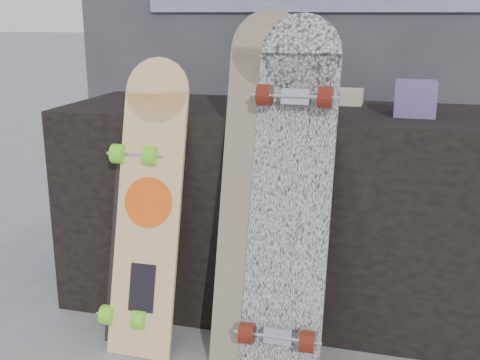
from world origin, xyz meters
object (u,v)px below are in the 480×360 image
(longboard_geisha, at_px, (150,198))
(longboard_cascadia, at_px, (291,189))
(skateboard_dark, at_px, (136,220))
(longboard_celtic, at_px, (260,179))
(vendor_table, at_px, (270,208))

(longboard_geisha, bearing_deg, longboard_cascadia, 1.63)
(longboard_geisha, height_order, skateboard_dark, longboard_geisha)
(longboard_geisha, height_order, longboard_cascadia, longboard_cascadia)
(longboard_celtic, bearing_deg, longboard_geisha, -174.84)
(skateboard_dark, bearing_deg, vendor_table, 42.02)
(longboard_cascadia, bearing_deg, skateboard_dark, 179.62)
(longboard_cascadia, height_order, skateboard_dark, longboard_cascadia)
(vendor_table, xyz_separation_m, longboard_geisha, (-0.34, -0.39, 0.13))
(skateboard_dark, bearing_deg, longboard_cascadia, -0.38)
(vendor_table, relative_size, skateboard_dark, 1.86)
(longboard_cascadia, bearing_deg, longboard_geisha, -178.37)
(vendor_table, distance_m, skateboard_dark, 0.55)
(vendor_table, height_order, longboard_celtic, longboard_celtic)
(vendor_table, xyz_separation_m, longboard_celtic, (0.04, -0.35, 0.22))
(longboard_geisha, bearing_deg, skateboard_dark, 164.43)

